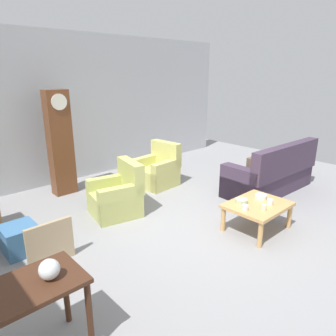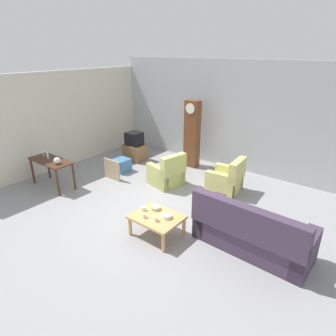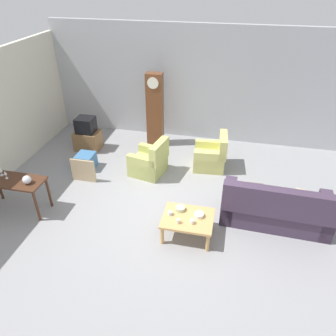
# 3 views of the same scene
# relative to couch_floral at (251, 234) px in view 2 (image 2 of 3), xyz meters

# --- Properties ---
(ground_plane) EXTENTS (10.40, 10.40, 0.00)m
(ground_plane) POSITION_rel_couch_floral_xyz_m (-2.17, -0.04, -0.35)
(ground_plane) COLOR gray
(garage_door_wall) EXTENTS (8.40, 0.16, 3.20)m
(garage_door_wall) POSITION_rel_couch_floral_xyz_m (-2.17, 3.56, 1.25)
(garage_door_wall) COLOR #ADAFB5
(garage_door_wall) RESTS_ON ground_plane
(pegboard_wall_left) EXTENTS (0.12, 6.40, 2.88)m
(pegboard_wall_left) POSITION_rel_couch_floral_xyz_m (-6.37, 0.36, 1.09)
(pegboard_wall_left) COLOR beige
(pegboard_wall_left) RESTS_ON ground_plane
(couch_floral) EXTENTS (2.13, 0.95, 1.04)m
(couch_floral) POSITION_rel_couch_floral_xyz_m (0.00, 0.00, 0.00)
(couch_floral) COLOR #423347
(couch_floral) RESTS_ON ground_plane
(armchair_olive_near) EXTENTS (0.93, 0.91, 0.92)m
(armchair_olive_near) POSITION_rel_couch_floral_xyz_m (-2.92, 1.25, -0.05)
(armchair_olive_near) COLOR #B7BC66
(armchair_olive_near) RESTS_ON ground_plane
(armchair_olive_far) EXTENTS (0.85, 0.82, 0.92)m
(armchair_olive_far) POSITION_rel_couch_floral_xyz_m (-1.47, 1.87, -0.05)
(armchair_olive_far) COLOR #C8C66C
(armchair_olive_far) RESTS_ON ground_plane
(coffee_table_wood) EXTENTS (0.96, 0.76, 0.44)m
(coffee_table_wood) POSITION_rel_couch_floral_xyz_m (-1.64, -0.70, 0.02)
(coffee_table_wood) COLOR tan
(coffee_table_wood) RESTS_ON ground_plane
(console_table_dark) EXTENTS (1.30, 0.56, 0.76)m
(console_table_dark) POSITION_rel_couch_floral_xyz_m (-5.27, -0.71, 0.30)
(console_table_dark) COLOR #472819
(console_table_dark) RESTS_ON ground_plane
(grandfather_clock) EXTENTS (0.44, 0.30, 2.06)m
(grandfather_clock) POSITION_rel_couch_floral_xyz_m (-3.17, 2.81, 0.69)
(grandfather_clock) COLOR brown
(grandfather_clock) RESTS_ON ground_plane
(tv_stand_cabinet) EXTENTS (0.68, 0.52, 0.53)m
(tv_stand_cabinet) POSITION_rel_couch_floral_xyz_m (-4.95, 2.10, -0.09)
(tv_stand_cabinet) COLOR brown
(tv_stand_cabinet) RESTS_ON ground_plane
(tv_crt) EXTENTS (0.48, 0.44, 0.42)m
(tv_crt) POSITION_rel_couch_floral_xyz_m (-4.95, 2.10, 0.38)
(tv_crt) COLOR black
(tv_crt) RESTS_ON tv_stand_cabinet
(framed_picture_leaning) EXTENTS (0.60, 0.05, 0.58)m
(framed_picture_leaning) POSITION_rel_couch_floral_xyz_m (-4.38, 0.58, -0.06)
(framed_picture_leaning) COLOR tan
(framed_picture_leaning) RESTS_ON ground_plane
(storage_box_blue) EXTENTS (0.44, 0.46, 0.39)m
(storage_box_blue) POSITION_rel_couch_floral_xyz_m (-4.59, 1.14, -0.16)
(storage_box_blue) COLOR teal
(storage_box_blue) RESTS_ON ground_plane
(glass_dome_cloche) EXTENTS (0.17, 0.17, 0.17)m
(glass_dome_cloche) POSITION_rel_couch_floral_xyz_m (-4.88, -0.75, 0.49)
(glass_dome_cloche) COLOR silver
(glass_dome_cloche) RESTS_ON console_table_dark
(cup_white_porcelain) EXTENTS (0.09, 0.09, 0.09)m
(cup_white_porcelain) POSITION_rel_couch_floral_xyz_m (-1.54, -0.85, 0.13)
(cup_white_porcelain) COLOR white
(cup_white_porcelain) RESTS_ON coffee_table_wood
(cup_blue_rimmed) EXTENTS (0.09, 0.09, 0.08)m
(cup_blue_rimmed) POSITION_rel_couch_floral_xyz_m (-1.99, -0.70, 0.12)
(cup_blue_rimmed) COLOR silver
(cup_blue_rimmed) RESTS_ON coffee_table_wood
(cup_cream_tall) EXTENTS (0.07, 0.07, 0.09)m
(cup_cream_tall) POSITION_rel_couch_floral_xyz_m (-1.79, -0.89, 0.13)
(cup_cream_tall) COLOR beige
(cup_cream_tall) RESTS_ON coffee_table_wood
(bowl_white_stacked) EXTENTS (0.18, 0.18, 0.07)m
(bowl_white_stacked) POSITION_rel_couch_floral_xyz_m (-1.44, -0.63, 0.12)
(bowl_white_stacked) COLOR white
(bowl_white_stacked) RESTS_ON coffee_table_wood
(bowl_shallow_green) EXTENTS (0.19, 0.19, 0.07)m
(bowl_shallow_green) POSITION_rel_couch_floral_xyz_m (-1.82, -0.52, 0.12)
(bowl_shallow_green) COLOR #B2C69E
(bowl_shallow_green) RESTS_ON coffee_table_wood
(wine_glass_tall) EXTENTS (0.08, 0.08, 0.19)m
(wine_glass_tall) POSITION_rel_couch_floral_xyz_m (-5.73, -0.63, 0.53)
(wine_glass_tall) COLOR silver
(wine_glass_tall) RESTS_ON console_table_dark
(wine_glass_mid) EXTENTS (0.08, 0.08, 0.18)m
(wine_glass_mid) POSITION_rel_couch_floral_xyz_m (-5.57, -0.61, 0.52)
(wine_glass_mid) COLOR silver
(wine_glass_mid) RESTS_ON console_table_dark
(wine_glass_short) EXTENTS (0.06, 0.06, 0.19)m
(wine_glass_short) POSITION_rel_couch_floral_xyz_m (-5.40, -0.69, 0.53)
(wine_glass_short) COLOR silver
(wine_glass_short) RESTS_ON console_table_dark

